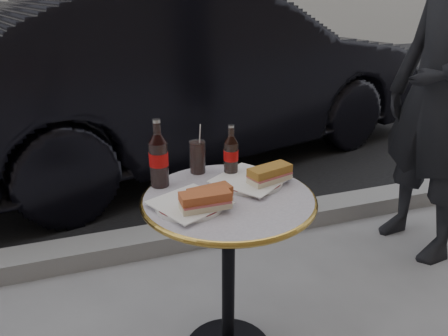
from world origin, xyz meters
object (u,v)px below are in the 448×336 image
object	(u,v)px
plate_right	(250,181)
cola_glass	(198,157)
plate_left	(190,205)
pedestrian	(443,95)
cola_bottle_left	(158,153)
bistro_table	(228,282)
parked_car	(194,75)
cola_bottle_right	(231,151)

from	to	relation	value
plate_right	cola_glass	bearing A→B (deg)	133.74
plate_left	pedestrian	bearing A→B (deg)	17.41
plate_right	cola_bottle_left	world-z (taller)	cola_bottle_left
bistro_table	cola_glass	size ratio (longest dim) A/B	5.64
plate_left	cola_bottle_left	distance (m)	0.24
plate_left	cola_glass	distance (m)	0.30
bistro_table	pedestrian	size ratio (longest dim) A/B	0.41
plate_right	parked_car	distance (m)	2.31
cola_bottle_left	parked_car	xyz separation A→B (m)	(0.74, 2.18, -0.13)
cola_glass	cola_bottle_left	bearing A→B (deg)	-155.84
bistro_table	parked_car	size ratio (longest dim) A/B	0.17
plate_left	plate_right	world-z (taller)	same
cola_glass	pedestrian	xyz separation A→B (m)	(1.38, 0.19, 0.10)
parked_car	pedestrian	xyz separation A→B (m)	(0.81, -1.92, 0.17)
bistro_table	plate_right	size ratio (longest dim) A/B	2.95
plate_right	cola_bottle_left	distance (m)	0.36
cola_bottle_left	cola_glass	world-z (taller)	cola_bottle_left
cola_bottle_left	pedestrian	world-z (taller)	pedestrian
bistro_table	cola_bottle_right	xyz separation A→B (m)	(0.07, 0.17, 0.47)
cola_bottle_right	cola_glass	size ratio (longest dim) A/B	1.60
bistro_table	pedestrian	world-z (taller)	pedestrian
plate_right	pedestrian	xyz separation A→B (m)	(1.22, 0.35, 0.16)
cola_bottle_right	cola_glass	bearing A→B (deg)	146.41
plate_left	parked_car	bearing A→B (deg)	74.07
plate_left	pedestrian	xyz separation A→B (m)	(1.49, 0.47, 0.16)
cola_bottle_left	parked_car	distance (m)	2.31
plate_left	cola_bottle_right	distance (m)	0.32
cola_bottle_left	cola_bottle_right	size ratio (longest dim) A/B	1.23
pedestrian	plate_left	bearing A→B (deg)	-77.89
parked_car	cola_bottle_left	bearing A→B (deg)	146.29
parked_car	plate_right	bearing A→B (deg)	154.65
bistro_table	cola_bottle_right	distance (m)	0.50
cola_bottle_left	plate_right	bearing A→B (deg)	-15.36
cola_bottle_left	cola_glass	size ratio (longest dim) A/B	1.97
pedestrian	cola_bottle_left	bearing A→B (deg)	-85.63
cola_bottle_left	cola_glass	xyz separation A→B (m)	(0.17, 0.08, -0.06)
cola_bottle_right	cola_glass	distance (m)	0.14
bistro_table	plate_right	xyz separation A→B (m)	(0.11, 0.08, 0.37)
bistro_table	cola_glass	distance (m)	0.50
bistro_table	plate_right	bearing A→B (deg)	35.01
parked_car	pedestrian	size ratio (longest dim) A/B	2.46
cola_bottle_right	cola_glass	xyz separation A→B (m)	(-0.11, 0.07, -0.04)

